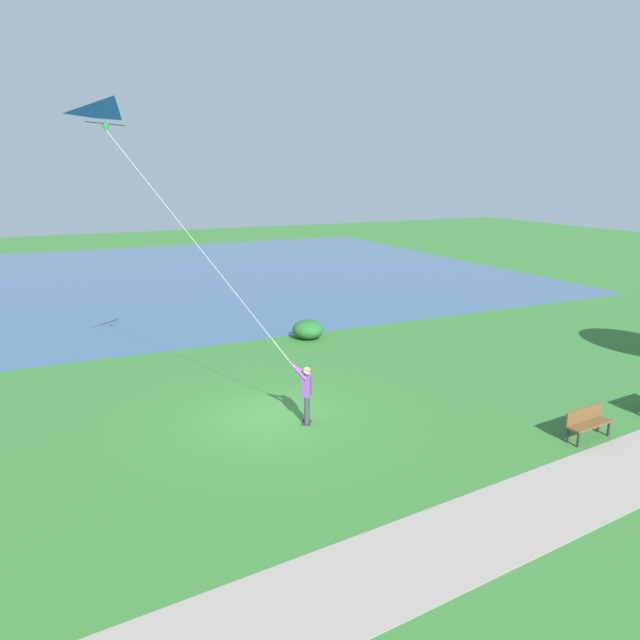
# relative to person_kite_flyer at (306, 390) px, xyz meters

# --- Properties ---
(ground_plane) EXTENTS (120.00, 120.00, 0.00)m
(ground_plane) POSITION_rel_person_kite_flyer_xyz_m (-0.85, -0.73, -1.05)
(ground_plane) COLOR #33702D
(lake_water) EXTENTS (36.00, 44.00, 0.01)m
(lake_water) POSITION_rel_person_kite_flyer_xyz_m (-27.15, 3.27, -1.04)
(lake_water) COLOR #385B7F
(lake_water) RESTS_ON ground
(walkway_path) EXTENTS (5.70, 32.08, 0.02)m
(walkway_path) POSITION_rel_person_kite_flyer_xyz_m (6.51, 1.27, -1.04)
(walkway_path) COLOR gray
(walkway_path) RESTS_ON ground
(person_kite_flyer) EXTENTS (0.54, 0.62, 1.83)m
(person_kite_flyer) POSITION_rel_person_kite_flyer_xyz_m (0.00, 0.00, 0.00)
(person_kite_flyer) COLOR #232328
(person_kite_flyer) RESTS_ON ground
(flying_kite) EXTENTS (3.28, 4.92, 7.25)m
(flying_kite) POSITION_rel_person_kite_flyer_xyz_m (-2.64, -4.35, 7.56)
(flying_kite) COLOR blue
(park_bench_near_walkway) EXTENTS (0.59, 1.54, 0.88)m
(park_bench_near_walkway) POSITION_rel_person_kite_flyer_xyz_m (4.28, 6.57, -0.54)
(park_bench_near_walkway) COLOR brown
(park_bench_near_walkway) RESTS_ON ground
(lakeside_shrub) EXTENTS (1.47, 1.35, 0.84)m
(lakeside_shrub) POSITION_rel_person_kite_flyer_xyz_m (-8.36, 3.87, -0.63)
(lakeside_shrub) COLOR #236028
(lakeside_shrub) RESTS_ON ground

